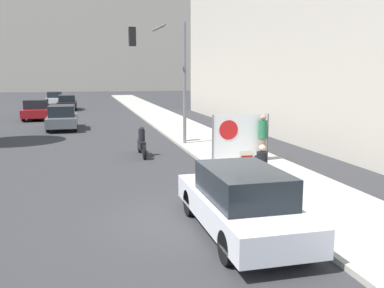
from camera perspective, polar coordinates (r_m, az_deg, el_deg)
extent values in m
plane|color=#303033|center=(10.09, 0.16, -10.64)|extent=(160.00, 160.00, 0.00)
cube|color=#A8A399|center=(25.15, -0.33, 1.59)|extent=(3.26, 90.00, 0.12)
cube|color=#BCB2A3|center=(94.09, -14.47, 15.37)|extent=(52.00, 12.00, 27.66)
cylinder|color=#474C56|center=(13.12, 8.89, -4.48)|extent=(0.03, 0.03, 0.44)
cylinder|color=#474C56|center=(13.26, 10.36, -4.37)|extent=(0.03, 0.03, 0.44)
cylinder|color=#474C56|center=(13.45, 8.27, -4.12)|extent=(0.03, 0.03, 0.44)
cylinder|color=#474C56|center=(13.59, 9.72, -4.01)|extent=(0.03, 0.03, 0.44)
cube|color=navy|center=(13.30, 9.34, -3.28)|extent=(0.40, 0.40, 0.02)
cube|color=navy|center=(13.43, 9.04, -2.28)|extent=(0.40, 0.02, 0.38)
cylinder|color=#424247|center=(13.14, 9.63, -3.00)|extent=(0.18, 0.42, 0.18)
cylinder|color=#424247|center=(13.03, 9.96, -4.61)|extent=(0.16, 0.16, 0.44)
cube|color=black|center=(13.01, 10.05, -5.39)|extent=(0.20, 0.28, 0.10)
cylinder|color=black|center=(13.27, 9.32, -2.12)|extent=(0.34, 0.34, 0.52)
sphere|color=beige|center=(13.21, 9.36, -0.54)|extent=(0.22, 0.22, 0.22)
cylinder|color=black|center=(13.06, 8.15, -1.92)|extent=(0.45, 0.09, 0.09)
cube|color=#EAE5C6|center=(12.97, 7.32, -1.72)|extent=(0.48, 0.02, 0.38)
cube|color=#AD1414|center=(12.96, 7.34, -1.73)|extent=(0.36, 0.01, 0.09)
cylinder|color=#756651|center=(16.83, 9.36, -0.68)|extent=(0.28, 0.28, 0.87)
cylinder|color=#236642|center=(16.71, 9.43, 1.95)|extent=(0.34, 0.34, 0.69)
sphere|color=tan|center=(16.66, 9.47, 3.51)|extent=(0.23, 0.23, 0.23)
cylinder|color=slate|center=(16.27, 2.77, 0.76)|extent=(0.06, 0.06, 1.80)
cylinder|color=slate|center=(17.07, 10.05, 1.02)|extent=(0.06, 0.06, 1.80)
cube|color=white|center=(16.63, 6.50, 1.06)|extent=(2.26, 0.02, 1.70)
cylinder|color=red|center=(16.41, 4.91, 1.88)|extent=(0.75, 0.01, 0.75)
cylinder|color=slate|center=(20.55, -1.00, 8.02)|extent=(0.16, 0.16, 5.71)
cylinder|color=slate|center=(20.35, -4.47, 15.18)|extent=(0.23, 2.46, 0.11)
cube|color=black|center=(20.08, -7.97, 14.00)|extent=(0.31, 0.31, 0.84)
sphere|color=green|center=(20.06, -7.96, 13.20)|extent=(0.18, 0.18, 0.18)
cube|color=silver|center=(9.46, 6.38, -8.57)|extent=(1.72, 4.57, 0.55)
cube|color=black|center=(9.13, 6.86, -5.32)|extent=(1.48, 2.38, 0.65)
cylinder|color=black|center=(10.60, -0.21, -7.82)|extent=(0.22, 0.64, 0.64)
cylinder|color=black|center=(11.05, 7.44, -7.19)|extent=(0.22, 0.64, 0.64)
cylinder|color=black|center=(8.05, 4.84, -13.57)|extent=(0.22, 0.64, 0.64)
cylinder|color=black|center=(8.63, 14.55, -12.23)|extent=(0.22, 0.64, 0.64)
cube|color=#565B60|center=(28.10, -16.90, 3.03)|extent=(1.78, 4.42, 0.58)
cube|color=black|center=(27.87, -16.98, 4.27)|extent=(1.53, 2.30, 0.67)
cylinder|color=black|center=(29.53, -18.28, 2.78)|extent=(0.22, 0.64, 0.64)
cylinder|color=black|center=(29.46, -15.25, 2.90)|extent=(0.22, 0.64, 0.64)
cylinder|color=black|center=(26.82, -18.66, 2.14)|extent=(0.22, 0.64, 0.64)
cylinder|color=black|center=(26.74, -15.33, 2.28)|extent=(0.22, 0.64, 0.64)
cube|color=maroon|center=(35.03, -19.98, 4.04)|extent=(1.87, 4.58, 0.59)
cube|color=black|center=(34.80, -20.07, 5.05)|extent=(1.60, 2.38, 0.67)
cylinder|color=black|center=(36.54, -21.04, 3.79)|extent=(0.22, 0.64, 0.64)
cylinder|color=black|center=(36.39, -18.46, 3.91)|extent=(0.22, 0.64, 0.64)
cylinder|color=black|center=(33.74, -21.58, 3.35)|extent=(0.22, 0.64, 0.64)
cylinder|color=black|center=(33.57, -18.79, 3.48)|extent=(0.22, 0.64, 0.64)
cube|color=black|center=(43.38, -16.29, 5.11)|extent=(1.75, 4.23, 0.54)
cube|color=black|center=(43.17, -16.34, 5.87)|extent=(1.51, 2.20, 0.64)
cylinder|color=black|center=(44.73, -17.21, 4.90)|extent=(0.22, 0.64, 0.64)
cylinder|color=black|center=(44.68, -15.24, 4.98)|extent=(0.22, 0.64, 0.64)
cylinder|color=black|center=(42.12, -17.38, 4.64)|extent=(0.22, 0.64, 0.64)
cylinder|color=black|center=(42.07, -15.29, 4.73)|extent=(0.22, 0.64, 0.64)
cube|color=silver|center=(51.09, -17.79, 5.63)|extent=(1.75, 4.55, 0.55)
cube|color=black|center=(50.88, -17.84, 6.29)|extent=(1.50, 2.37, 0.65)
cylinder|color=black|center=(52.56, -18.52, 5.43)|extent=(0.22, 0.64, 0.64)
cylinder|color=black|center=(52.47, -16.86, 5.51)|extent=(0.22, 0.64, 0.64)
cylinder|color=black|center=(49.75, -18.75, 5.23)|extent=(0.22, 0.64, 0.64)
cylinder|color=black|center=(49.65, -16.99, 5.31)|extent=(0.22, 0.64, 0.64)
cube|color=black|center=(18.26, -6.72, -0.09)|extent=(0.24, 0.95, 0.32)
cylinder|color=black|center=(18.15, -6.72, 1.00)|extent=(0.28, 0.28, 0.57)
sphere|color=black|center=(18.11, -6.74, 1.94)|extent=(0.24, 0.24, 0.24)
cylinder|color=black|center=(19.06, -7.03, -0.25)|extent=(0.10, 0.60, 0.60)
cylinder|color=black|center=(17.52, -6.37, -1.08)|extent=(0.10, 0.60, 0.60)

